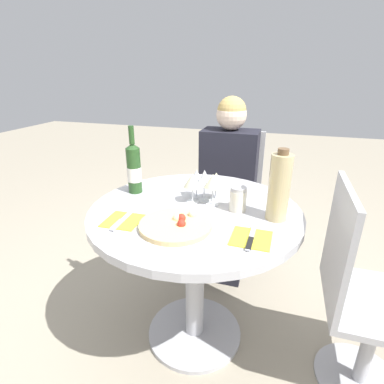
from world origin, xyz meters
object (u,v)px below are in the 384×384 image
object	(u,v)px
chair_behind_diner	(229,198)
pizza_large	(176,225)
dining_table	(195,240)
chair_empty_side	(361,300)
tall_carafe	(279,187)
wine_bottle	(134,168)
seated_diner	(226,196)

from	to	relation	value
chair_behind_diner	pizza_large	distance (m)	1.11
dining_table	chair_empty_side	world-z (taller)	chair_empty_side
pizza_large	tall_carafe	distance (m)	0.45
wine_bottle	dining_table	bearing A→B (deg)	-15.58
pizza_large	tall_carafe	world-z (taller)	tall_carafe
tall_carafe	seated_diner	bearing A→B (deg)	116.03
dining_table	chair_behind_diner	size ratio (longest dim) A/B	1.02
chair_empty_side	pizza_large	distance (m)	0.85
pizza_large	tall_carafe	xyz separation A→B (m)	(0.38, 0.20, 0.13)
chair_behind_diner	wine_bottle	size ratio (longest dim) A/B	2.78
pizza_large	wine_bottle	size ratio (longest dim) A/B	0.86
chair_behind_diner	tall_carafe	world-z (taller)	tall_carafe
dining_table	seated_diner	bearing A→B (deg)	88.97
wine_bottle	tall_carafe	size ratio (longest dim) A/B	1.12
wine_bottle	seated_diner	bearing A→B (deg)	59.09
dining_table	pizza_large	xyz separation A→B (m)	(-0.02, -0.20, 0.18)
dining_table	wine_bottle	xyz separation A→B (m)	(-0.35, 0.10, 0.30)
chair_behind_diner	pizza_large	bearing A→B (deg)	88.15
dining_table	wine_bottle	distance (m)	0.47
pizza_large	chair_behind_diner	bearing A→B (deg)	88.15
chair_behind_diner	wine_bottle	distance (m)	0.96
chair_behind_diner	wine_bottle	bearing A→B (deg)	64.46
dining_table	wine_bottle	world-z (taller)	wine_bottle
dining_table	chair_empty_side	xyz separation A→B (m)	(0.75, -0.03, -0.14)
tall_carafe	pizza_large	bearing A→B (deg)	-152.84
seated_diner	chair_empty_side	xyz separation A→B (m)	(0.74, -0.75, -0.08)
chair_empty_side	tall_carafe	size ratio (longest dim) A/B	3.12
seated_diner	pizza_large	size ratio (longest dim) A/B	4.10
pizza_large	dining_table	bearing A→B (deg)	83.74
seated_diner	pizza_large	bearing A→B (deg)	87.83
chair_behind_diner	chair_empty_side	xyz separation A→B (m)	(0.74, -0.90, 0.00)
wine_bottle	tall_carafe	xyz separation A→B (m)	(0.71, -0.10, 0.02)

